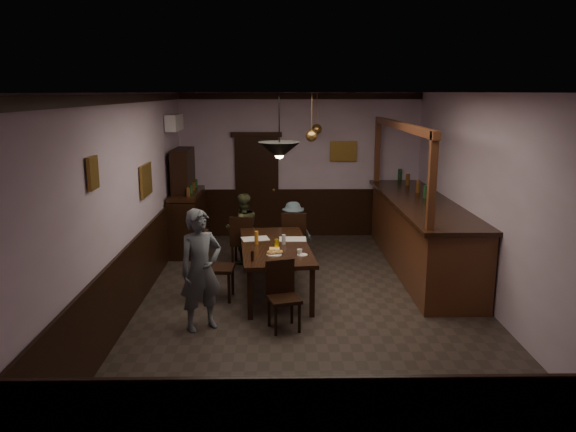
{
  "coord_description": "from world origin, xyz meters",
  "views": [
    {
      "loc": [
        -0.45,
        -7.66,
        3.01
      ],
      "look_at": [
        -0.3,
        0.71,
        1.15
      ],
      "focal_mm": 35.0,
      "sensor_mm": 36.0,
      "label": 1
    }
  ],
  "objects_px": {
    "person_standing": "(201,270)",
    "bar_counter": "(420,233)",
    "chair_far_left": "(242,239)",
    "person_seated_right": "(293,232)",
    "pendant_brass_mid": "(312,136)",
    "chair_far_right": "(294,237)",
    "chair_near": "(282,292)",
    "chair_side": "(213,263)",
    "pendant_brass_far": "(317,129)",
    "sideboard": "(187,210)",
    "pendant_iron": "(279,150)",
    "coffee_cup": "(300,252)",
    "person_seated_left": "(243,229)",
    "soda_can": "(277,243)",
    "dining_table": "(275,249)"
  },
  "relations": [
    {
      "from": "person_standing",
      "to": "coffee_cup",
      "type": "distance_m",
      "value": 1.51
    },
    {
      "from": "person_seated_right",
      "to": "chair_near",
      "type": "bearing_deg",
      "value": 68.69
    },
    {
      "from": "pendant_brass_mid",
      "to": "pendant_brass_far",
      "type": "xyz_separation_m",
      "value": [
        0.2,
        1.67,
        0.0
      ]
    },
    {
      "from": "person_seated_left",
      "to": "person_seated_right",
      "type": "bearing_deg",
      "value": 162.41
    },
    {
      "from": "chair_far_right",
      "to": "pendant_iron",
      "type": "xyz_separation_m",
      "value": [
        -0.26,
        -2.1,
        1.72
      ]
    },
    {
      "from": "pendant_iron",
      "to": "pendant_brass_mid",
      "type": "height_order",
      "value": "same"
    },
    {
      "from": "person_standing",
      "to": "bar_counter",
      "type": "height_order",
      "value": "bar_counter"
    },
    {
      "from": "chair_far_right",
      "to": "person_seated_left",
      "type": "relative_size",
      "value": 0.78
    },
    {
      "from": "chair_near",
      "to": "chair_side",
      "type": "distance_m",
      "value": 1.47
    },
    {
      "from": "person_seated_left",
      "to": "soda_can",
      "type": "relative_size",
      "value": 10.53
    },
    {
      "from": "person_seated_right",
      "to": "pendant_iron",
      "type": "bearing_deg",
      "value": 67.01
    },
    {
      "from": "coffee_cup",
      "to": "pendant_brass_far",
      "type": "bearing_deg",
      "value": 77.34
    },
    {
      "from": "pendant_iron",
      "to": "dining_table",
      "type": "bearing_deg",
      "value": 94.96
    },
    {
      "from": "chair_far_right",
      "to": "bar_counter",
      "type": "distance_m",
      "value": 2.18
    },
    {
      "from": "chair_far_right",
      "to": "soda_can",
      "type": "xyz_separation_m",
      "value": [
        -0.3,
        -1.43,
        0.27
      ]
    },
    {
      "from": "chair_far_left",
      "to": "sideboard",
      "type": "distance_m",
      "value": 1.62
    },
    {
      "from": "pendant_brass_mid",
      "to": "person_standing",
      "type": "bearing_deg",
      "value": -121.93
    },
    {
      "from": "chair_far_right",
      "to": "person_seated_right",
      "type": "distance_m",
      "value": 0.28
    },
    {
      "from": "sideboard",
      "to": "bar_counter",
      "type": "distance_m",
      "value": 4.38
    },
    {
      "from": "chair_far_left",
      "to": "chair_far_right",
      "type": "bearing_deg",
      "value": -169.32
    },
    {
      "from": "person_seated_left",
      "to": "pendant_iron",
      "type": "distance_m",
      "value": 2.89
    },
    {
      "from": "dining_table",
      "to": "pendant_iron",
      "type": "distance_m",
      "value": 1.76
    },
    {
      "from": "pendant_iron",
      "to": "sideboard",
      "type": "bearing_deg",
      "value": 119.36
    },
    {
      "from": "person_seated_left",
      "to": "bar_counter",
      "type": "relative_size",
      "value": 0.28
    },
    {
      "from": "dining_table",
      "to": "pendant_brass_far",
      "type": "xyz_separation_m",
      "value": [
        0.8,
        2.81,
        1.61
      ]
    },
    {
      "from": "pendant_iron",
      "to": "person_seated_right",
      "type": "bearing_deg",
      "value": 84.12
    },
    {
      "from": "chair_near",
      "to": "soda_can",
      "type": "height_order",
      "value": "chair_near"
    },
    {
      "from": "person_seated_right",
      "to": "soda_can",
      "type": "height_order",
      "value": "person_seated_right"
    },
    {
      "from": "chair_near",
      "to": "person_standing",
      "type": "bearing_deg",
      "value": 164.22
    },
    {
      "from": "dining_table",
      "to": "soda_can",
      "type": "bearing_deg",
      "value": -77.67
    },
    {
      "from": "coffee_cup",
      "to": "bar_counter",
      "type": "distance_m",
      "value": 2.75
    },
    {
      "from": "dining_table",
      "to": "soda_can",
      "type": "distance_m",
      "value": 0.18
    },
    {
      "from": "chair_near",
      "to": "person_seated_right",
      "type": "bearing_deg",
      "value": 69.37
    },
    {
      "from": "bar_counter",
      "to": "pendant_iron",
      "type": "bearing_deg",
      "value": -141.2
    },
    {
      "from": "chair_side",
      "to": "soda_can",
      "type": "distance_m",
      "value": 0.98
    },
    {
      "from": "chair_near",
      "to": "person_seated_left",
      "type": "xyz_separation_m",
      "value": [
        -0.68,
        2.83,
        0.15
      ]
    },
    {
      "from": "chair_far_left",
      "to": "soda_can",
      "type": "relative_size",
      "value": 7.72
    },
    {
      "from": "bar_counter",
      "to": "pendant_iron",
      "type": "relative_size",
      "value": 5.26
    },
    {
      "from": "pendant_brass_mid",
      "to": "chair_far_right",
      "type": "bearing_deg",
      "value": 149.46
    },
    {
      "from": "chair_side",
      "to": "pendant_brass_far",
      "type": "xyz_separation_m",
      "value": [
        1.72,
        3.07,
        1.74
      ]
    },
    {
      "from": "pendant_iron",
      "to": "chair_near",
      "type": "bearing_deg",
      "value": -86.61
    },
    {
      "from": "bar_counter",
      "to": "chair_far_left",
      "type": "bearing_deg",
      "value": 178.6
    },
    {
      "from": "chair_near",
      "to": "bar_counter",
      "type": "distance_m",
      "value": 3.45
    },
    {
      "from": "person_seated_left",
      "to": "chair_far_left",
      "type": "bearing_deg",
      "value": 69.38
    },
    {
      "from": "chair_near",
      "to": "person_seated_right",
      "type": "relative_size",
      "value": 0.81
    },
    {
      "from": "person_seated_left",
      "to": "person_standing",
      "type": "bearing_deg",
      "value": 60.32
    },
    {
      "from": "soda_can",
      "to": "chair_side",
      "type": "bearing_deg",
      "value": -171.27
    },
    {
      "from": "chair_far_left",
      "to": "person_seated_right",
      "type": "height_order",
      "value": "person_seated_right"
    },
    {
      "from": "chair_far_right",
      "to": "pendant_brass_mid",
      "type": "distance_m",
      "value": 1.79
    },
    {
      "from": "person_seated_right",
      "to": "pendant_brass_mid",
      "type": "relative_size",
      "value": 1.36
    }
  ]
}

